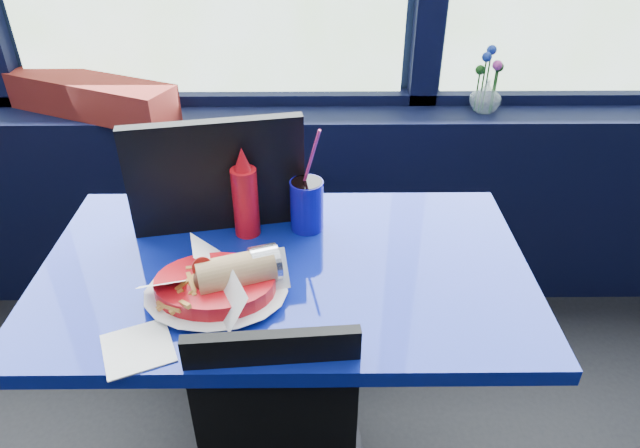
% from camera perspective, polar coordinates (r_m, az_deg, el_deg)
% --- Properties ---
extents(window_sill, '(5.00, 0.26, 0.80)m').
position_cam_1_polar(window_sill, '(2.36, -9.64, 2.05)').
color(window_sill, black).
rests_on(window_sill, ground).
extents(near_table, '(1.20, 0.70, 0.75)m').
position_cam_1_polar(near_table, '(1.53, -3.29, -9.52)').
color(near_table, black).
rests_on(near_table, ground).
extents(chair_near_back, '(0.56, 0.56, 1.05)m').
position_cam_1_polar(chair_near_back, '(1.76, -7.92, -1.67)').
color(chair_near_back, black).
rests_on(chair_near_back, ground).
extents(planter_box, '(0.66, 0.42, 0.13)m').
position_cam_1_polar(planter_box, '(2.25, -21.89, 11.74)').
color(planter_box, maroon).
rests_on(planter_box, window_sill).
extents(flower_vase, '(0.15, 0.15, 0.24)m').
position_cam_1_polar(flower_vase, '(2.19, 16.29, 12.50)').
color(flower_vase, silver).
rests_on(flower_vase, window_sill).
extents(food_basket, '(0.30, 0.30, 0.11)m').
position_cam_1_polar(food_basket, '(1.31, -10.16, -5.88)').
color(food_basket, red).
rests_on(food_basket, near_table).
extents(ketchup_bottle, '(0.07, 0.07, 0.25)m').
position_cam_1_polar(ketchup_bottle, '(1.48, -7.49, 2.70)').
color(ketchup_bottle, red).
rests_on(ketchup_bottle, near_table).
extents(soda_cup, '(0.09, 0.09, 0.30)m').
position_cam_1_polar(soda_cup, '(1.50, -1.32, 2.01)').
color(soda_cup, '#0F0D98').
rests_on(soda_cup, near_table).
extents(napkin, '(0.18, 0.18, 0.00)m').
position_cam_1_polar(napkin, '(1.25, -17.75, -11.74)').
color(napkin, white).
rests_on(napkin, near_table).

